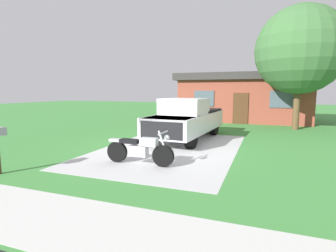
{
  "coord_description": "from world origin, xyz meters",
  "views": [
    {
      "loc": [
        3.4,
        -9.42,
        2.23
      ],
      "look_at": [
        -0.06,
        -0.06,
        0.9
      ],
      "focal_mm": 28.22,
      "sensor_mm": 36.0,
      "label": 1
    }
  ],
  "objects_px": {
    "pickup_truck": "(188,119)",
    "shade_tree": "(300,50)",
    "neighbor_house": "(244,97)",
    "motorcycle": "(140,149)"
  },
  "relations": [
    {
      "from": "shade_tree",
      "to": "neighbor_house",
      "type": "bearing_deg",
      "value": 128.63
    },
    {
      "from": "neighbor_house",
      "to": "pickup_truck",
      "type": "bearing_deg",
      "value": -100.86
    },
    {
      "from": "shade_tree",
      "to": "neighbor_house",
      "type": "height_order",
      "value": "shade_tree"
    },
    {
      "from": "pickup_truck",
      "to": "shade_tree",
      "type": "xyz_separation_m",
      "value": [
        5.04,
        5.17,
        3.54
      ]
    },
    {
      "from": "motorcycle",
      "to": "shade_tree",
      "type": "height_order",
      "value": "shade_tree"
    },
    {
      "from": "motorcycle",
      "to": "pickup_truck",
      "type": "distance_m",
      "value": 4.68
    },
    {
      "from": "shade_tree",
      "to": "motorcycle",
      "type": "bearing_deg",
      "value": -117.95
    },
    {
      "from": "shade_tree",
      "to": "neighbor_house",
      "type": "relative_size",
      "value": 0.73
    },
    {
      "from": "pickup_truck",
      "to": "neighbor_house",
      "type": "height_order",
      "value": "neighbor_house"
    },
    {
      "from": "motorcycle",
      "to": "pickup_truck",
      "type": "relative_size",
      "value": 0.38
    }
  ]
}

